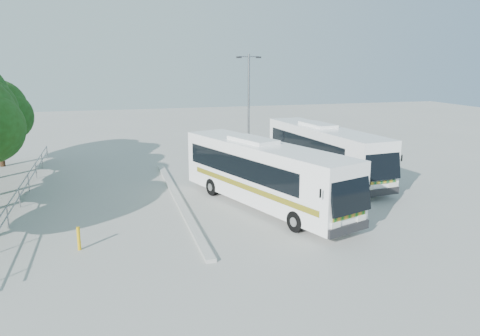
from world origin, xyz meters
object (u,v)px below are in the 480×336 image
object	(u,v)px
coach_adjacent	(325,151)
coach_main	(264,173)
lamppost	(249,104)
bollard	(79,239)

from	to	relation	value
coach_adjacent	coach_main	bearing A→B (deg)	-145.92
coach_main	coach_adjacent	bearing A→B (deg)	20.95
coach_adjacent	lamppost	distance (m)	6.96
coach_adjacent	bollard	world-z (taller)	coach_adjacent
lamppost	coach_adjacent	bearing A→B (deg)	-70.81
lamppost	coach_main	bearing A→B (deg)	-112.61
lamppost	bollard	distance (m)	17.76
coach_adjacent	lamppost	bearing A→B (deg)	113.24
coach_adjacent	lamppost	world-z (taller)	lamppost
coach_main	lamppost	bearing A→B (deg)	58.30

